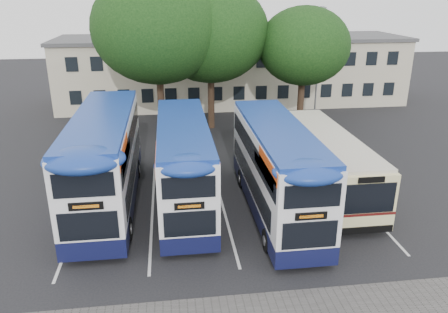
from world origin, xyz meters
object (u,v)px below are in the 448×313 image
tree_left (157,28)px  bus_dd_mid (184,161)px  lamp_post (319,58)px  tree_right (304,46)px  bus_single (325,158)px  bus_dd_right (276,165)px  bus_dd_left (105,156)px  tree_mid (210,33)px

tree_left → bus_dd_mid: size_ratio=1.14×
tree_left → lamp_post: bearing=12.6°
tree_left → tree_right: size_ratio=1.26×
bus_single → bus_dd_right: bearing=-145.9°
lamp_post → tree_left: 13.36m
tree_right → bus_dd_mid: size_ratio=0.91×
bus_dd_mid → bus_dd_right: 4.52m
lamp_post → tree_right: 3.68m
lamp_post → bus_dd_right: size_ratio=0.87×
lamp_post → bus_dd_left: size_ratio=0.81×
lamp_post → tree_mid: (-8.93, -1.48, 2.20)m
bus_dd_left → bus_single: bus_dd_left is taller
tree_right → tree_mid: bearing=169.7°
bus_dd_left → bus_dd_mid: size_ratio=1.09×
tree_right → bus_dd_mid: tree_right is taller
bus_dd_right → bus_dd_left: bearing=167.2°
lamp_post → tree_left: (-12.77, -2.86, 2.68)m
tree_left → bus_dd_mid: (1.16, -11.65, -5.42)m
tree_mid → bus_dd_mid: 14.19m
tree_mid → bus_dd_left: 14.88m
lamp_post → bus_dd_right: bearing=-114.7°
bus_dd_left → bus_dd_right: size_ratio=1.07×
bus_dd_mid → tree_right: bearing=51.2°
bus_dd_left → bus_dd_right: 8.34m
lamp_post → bus_single: bearing=-106.5°
bus_dd_mid → bus_single: bearing=6.4°
tree_mid → tree_right: 6.96m
tree_mid → bus_dd_mid: bearing=-101.6°
lamp_post → tree_mid: bearing=-170.6°
tree_left → tree_mid: 4.11m
tree_right → bus_single: tree_right is taller
tree_mid → bus_dd_left: (-6.49, -12.52, -4.73)m
tree_right → bus_dd_left: size_ratio=0.83×
tree_right → bus_dd_left: (-13.28, -11.29, -3.79)m
tree_right → bus_dd_left: bearing=-139.6°
bus_dd_left → bus_single: (11.38, 0.35, -0.79)m
tree_right → bus_dd_mid: 15.65m
tree_right → bus_dd_mid: (-9.47, -11.80, -4.01)m
lamp_post → bus_single: 14.63m
lamp_post → bus_dd_right: 17.66m
lamp_post → bus_dd_right: (-7.29, -15.86, -2.68)m
tree_left → bus_dd_left: 12.58m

